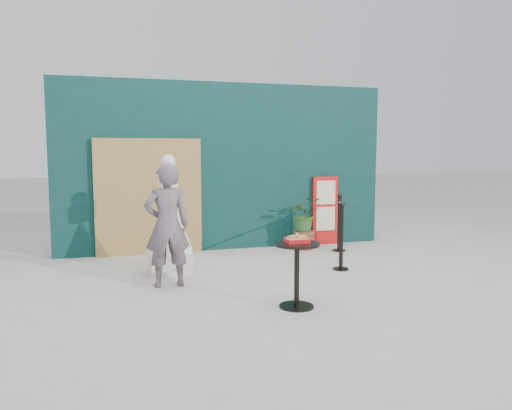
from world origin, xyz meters
The scene contains 10 objects.
ground centered at (0.00, 0.00, 0.00)m, with size 60.00×60.00×0.00m, color #ADAAA5.
back_wall centered at (0.00, 3.15, 1.50)m, with size 6.00×0.30×3.00m, color #0A2F29.
bamboo_fence centered at (-1.40, 2.94, 1.00)m, with size 1.80×0.08×2.00m, color tan.
woman centered at (-1.34, 0.80, 0.81)m, with size 0.59×0.39×1.63m, color slate.
menu_board centered at (1.90, 2.95, 0.65)m, with size 0.50×0.07×1.30m.
statue centered at (-1.22, 1.55, 0.71)m, with size 0.68×0.68×1.73m.
cafe_table centered at (-0.03, -0.53, 0.50)m, with size 0.52×0.52×0.75m.
food_basket centered at (-0.03, -0.53, 0.79)m, with size 0.26×0.19×0.11m.
planter centered at (1.34, 2.62, 0.56)m, with size 0.56×0.49×0.96m.
stanchion_barrier centered at (1.57, 1.63, 0.49)m, with size 0.84×1.54×1.03m.
Camera 1 is at (-2.06, -5.74, 1.79)m, focal length 35.00 mm.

